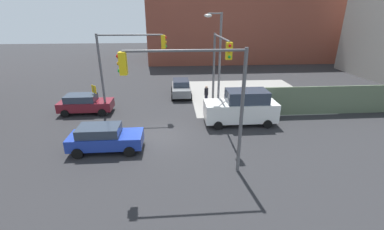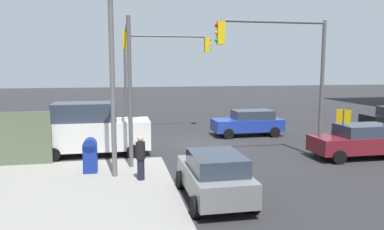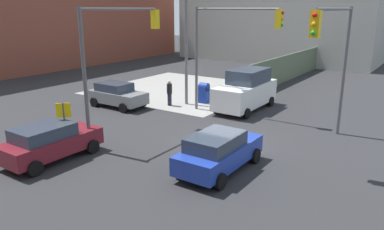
{
  "view_description": "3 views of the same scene",
  "coord_description": "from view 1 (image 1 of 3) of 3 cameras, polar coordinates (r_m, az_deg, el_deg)",
  "views": [
    {
      "loc": [
        1.16,
        -16.07,
        7.93
      ],
      "look_at": [
        2.37,
        -0.1,
        1.54
      ],
      "focal_mm": 24.0,
      "sensor_mm": 36.0,
      "label": 1
    },
    {
      "loc": [
        4.99,
        20.72,
        4.39
      ],
      "look_at": [
        0.8,
        -0.46,
        1.58
      ],
      "focal_mm": 35.0,
      "sensor_mm": 36.0,
      "label": 2
    },
    {
      "loc": [
        -15.39,
        -8.78,
        6.41
      ],
      "look_at": [
        -0.21,
        1.62,
        1.15
      ],
      "focal_mm": 35.0,
      "sensor_mm": 36.0,
      "label": 3
    }
  ],
  "objects": [
    {
      "name": "traffic_signal_se_corner",
      "position": [
        12.08,
        0.96,
        6.0
      ],
      "size": [
        5.89,
        0.36,
        6.5
      ],
      "color": "#59595B",
      "rests_on": "ground"
    },
    {
      "name": "sidewalk_corner",
      "position": [
        27.44,
        12.5,
        4.43
      ],
      "size": [
        12.0,
        12.0,
        0.01
      ],
      "primitive_type": "cube",
      "color": "gray",
      "rests_on": "ground"
    },
    {
      "name": "warning_sign_two_way",
      "position": [
        22.95,
        -20.82,
        4.38
      ],
      "size": [
        0.48,
        0.48,
        2.4
      ],
      "color": "#4C4C4C",
      "rests_on": "ground"
    },
    {
      "name": "mailbox_blue",
      "position": [
        22.82,
        8.66,
        3.18
      ],
      "size": [
        0.56,
        0.64,
        1.43
      ],
      "color": "navy",
      "rests_on": "ground"
    },
    {
      "name": "sedan_maroon",
      "position": [
        23.39,
        -22.69,
        2.37
      ],
      "size": [
        4.33,
        2.02,
        1.62
      ],
      "color": "maroon",
      "rests_on": "ground"
    },
    {
      "name": "construction_fence",
      "position": [
        26.14,
        34.59,
        2.9
      ],
      "size": [
        18.98,
        0.12,
        2.4
      ],
      "primitive_type": "cube",
      "color": "#56664C",
      "rests_on": "ground"
    },
    {
      "name": "coupe_blue",
      "position": [
        16.6,
        -18.85,
        -4.79
      ],
      "size": [
        4.39,
        2.02,
        1.62
      ],
      "color": "#1E389E",
      "rests_on": "ground"
    },
    {
      "name": "street_lamp_corner",
      "position": [
        22.14,
        5.83,
        13.24
      ],
      "size": [
        1.73,
        2.26,
        8.0
      ],
      "color": "slate",
      "rests_on": "ground"
    },
    {
      "name": "traffic_signal_nw_corner",
      "position": [
        21.15,
        -14.47,
        12.07
      ],
      "size": [
        5.36,
        0.36,
        6.5
      ],
      "color": "#59595B",
      "rests_on": "ground"
    },
    {
      "name": "hatchback_gray",
      "position": [
        26.27,
        -2.45,
        6.06
      ],
      "size": [
        2.02,
        3.97,
        1.62
      ],
      "color": "slate",
      "rests_on": "ground"
    },
    {
      "name": "smokestack",
      "position": [
        54.14,
        29.06,
        19.04
      ],
      "size": [
        1.8,
        1.8,
        15.54
      ],
      "primitive_type": "cylinder",
      "color": "brown",
      "rests_on": "ground"
    },
    {
      "name": "ground_plane",
      "position": [
        17.96,
        -7.61,
        -4.67
      ],
      "size": [
        120.0,
        120.0,
        0.0
      ],
      "primitive_type": "plane",
      "color": "#28282B"
    },
    {
      "name": "traffic_signal_ne_corner",
      "position": [
        18.97,
        6.0,
        11.65
      ],
      "size": [
        0.36,
        5.72,
        6.5
      ],
      "color": "#59595B",
      "rests_on": "ground"
    },
    {
      "name": "van_white_delivery",
      "position": [
        19.75,
        10.98,
        1.65
      ],
      "size": [
        5.4,
        2.32,
        2.62
      ],
      "color": "white",
      "rests_on": "ground"
    },
    {
      "name": "pedestrian_crossing",
      "position": [
        23.84,
        3.19,
        4.56
      ],
      "size": [
        0.36,
        0.36,
        1.74
      ],
      "rotation": [
        0.0,
        0.0,
        0.34
      ],
      "color": "black",
      "rests_on": "ground"
    },
    {
      "name": "building_warehouse_north",
      "position": [
        51.56,
        9.91,
        19.7
      ],
      "size": [
        32.0,
        18.0,
        12.73
      ],
      "color": "brown",
      "rests_on": "ground"
    }
  ]
}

